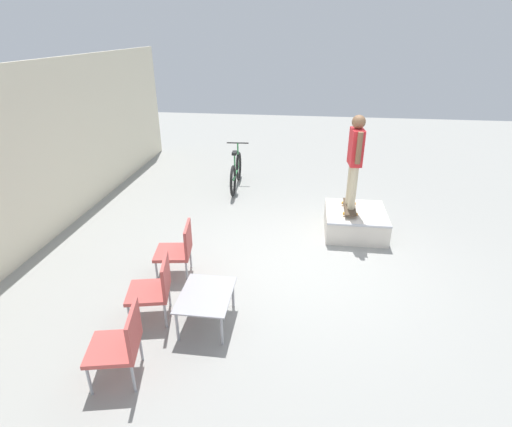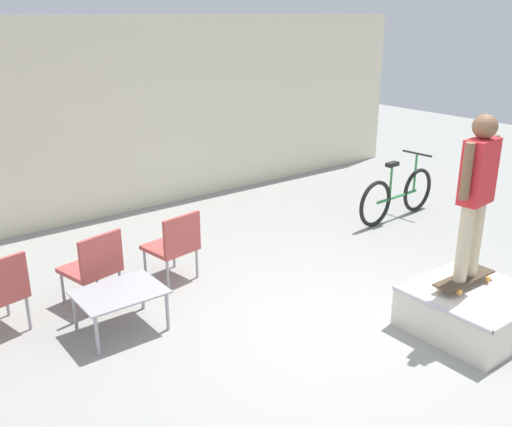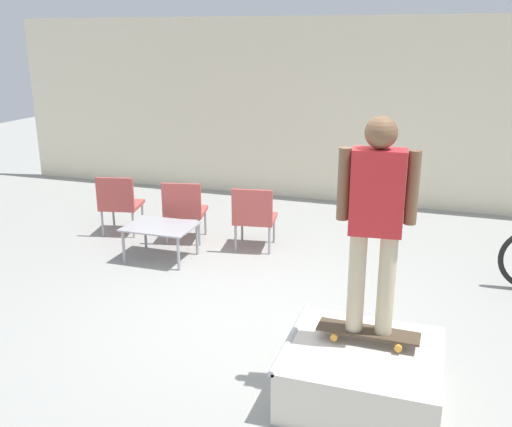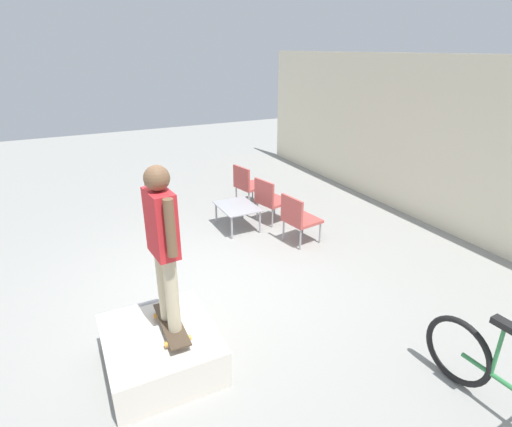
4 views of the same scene
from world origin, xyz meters
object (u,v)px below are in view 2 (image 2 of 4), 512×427
Objects in this scene: person_skater at (477,186)px; bicycle at (397,195)px; skateboard_on_ramp at (464,278)px; patio_chair_center at (94,265)px; coffee_table at (120,296)px; patio_chair_right at (174,243)px; skate_ramp_box at (471,309)px.

person_skater is 3.35m from bicycle.
skateboard_on_ramp is 3.86m from patio_chair_center.
skateboard_on_ramp is 0.93× the size of coffee_table.
patio_chair_center and patio_chair_right have the same top height.
patio_chair_center is 4.80m from bicycle.
bicycle reaches higher than patio_chair_right.
skate_ramp_box is at bearing -36.95° from coffee_table.
skateboard_on_ramp is at bearing 85.58° from skate_ramp_box.
patio_chair_center is at bearing 135.13° from skate_ramp_box.
skate_ramp_box reaches higher than coffee_table.
bicycle reaches higher than skateboard_on_ramp.
patio_chair_right is (-1.82, 2.66, -0.03)m from skateboard_on_ramp.
patio_chair_right is at bearing 123.00° from skate_ramp_box.
person_skater is at bearing 85.58° from skate_ramp_box.
person_skater is 1.95× the size of coffee_table.
person_skater is at bearing 115.68° from patio_chair_right.
coffee_table is (-2.83, 1.99, -0.11)m from skateboard_on_ramp.
patio_chair_right reaches higher than coffee_table.
skateboard_on_ramp reaches higher than coffee_table.
bicycle reaches higher than skate_ramp_box.
bicycle is at bearing 52.23° from skate_ramp_box.
patio_chair_center is (-2.81, 2.66, -0.03)m from skateboard_on_ramp.
patio_chair_right is (0.99, -0.00, 0.00)m from patio_chair_center.
patio_chair_center is 0.48× the size of bicycle.
patio_chair_right is at bearing 119.12° from person_skater.
coffee_table is at bearing 139.57° from person_skater.
skateboard_on_ramp is 0.92× the size of patio_chair_center.
bicycle is (1.99, 2.46, -0.13)m from skateboard_on_ramp.
patio_chair_center is (-2.81, 2.66, -1.00)m from person_skater.
patio_chair_right reaches higher than skateboard_on_ramp.
coffee_table is at bearing 75.82° from patio_chair_center.
skateboard_on_ramp is 3.22m from patio_chair_right.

